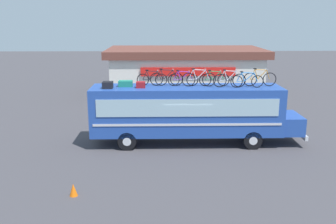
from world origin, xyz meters
TOP-DOWN VIEW (x-y plane):
  - ground_plane at (0.00, 0.00)m, footprint 120.00×120.00m
  - bus at (0.22, 0.00)m, footprint 11.45×2.42m
  - luggage_bag_1 at (-4.14, -0.35)m, footprint 0.53×0.54m
  - luggage_bag_2 at (-3.26, 0.14)m, footprint 0.75×0.45m
  - luggage_bag_3 at (-2.42, -0.23)m, footprint 0.47×0.43m
  - rooftop_bicycle_1 at (-1.85, 0.38)m, footprint 1.64×0.44m
  - rooftop_bicycle_2 at (-1.06, 0.37)m, footprint 1.79×0.44m
  - rooftop_bicycle_3 at (-0.18, 0.29)m, footprint 1.66×0.44m
  - rooftop_bicycle_4 at (0.66, 0.12)m, footprint 1.83×0.44m
  - rooftop_bicycle_5 at (1.51, 0.23)m, footprint 1.65×0.44m
  - rooftop_bicycle_6 at (2.26, -0.16)m, footprint 1.74×0.44m
  - rooftop_bicycle_7 at (3.15, -0.32)m, footprint 1.75×0.44m
  - rooftop_bicycle_8 at (3.94, 0.11)m, footprint 1.78×0.44m
  - roadside_building at (0.91, 14.70)m, footprint 14.01×7.86m
  - traffic_cone at (-4.81, -6.29)m, footprint 0.32×0.32m

SIDE VIEW (x-z plane):
  - ground_plane at x=0.00m, z-range 0.00..0.00m
  - traffic_cone at x=-4.81m, z-range 0.00..0.50m
  - bus at x=0.22m, z-range 0.26..3.43m
  - roadside_building at x=0.91m, z-range 0.04..4.10m
  - luggage_bag_3 at x=-2.42m, z-range 3.17..3.48m
  - luggage_bag_2 at x=-3.26m, z-range 3.17..3.48m
  - luggage_bag_1 at x=-4.14m, z-range 3.17..3.52m
  - rooftop_bicycle_3 at x=-0.18m, z-range 3.10..3.96m
  - rooftop_bicycle_7 at x=3.15m, z-range 3.10..3.97m
  - rooftop_bicycle_5 at x=1.51m, z-range 3.10..3.97m
  - rooftop_bicycle_1 at x=-1.85m, z-range 3.10..3.97m
  - rooftop_bicycle_2 at x=-1.06m, z-range 3.09..4.03m
  - rooftop_bicycle_6 at x=2.26m, z-range 3.09..4.03m
  - rooftop_bicycle_8 at x=3.94m, z-range 3.08..4.06m
  - rooftop_bicycle_4 at x=0.66m, z-range 3.08..4.06m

